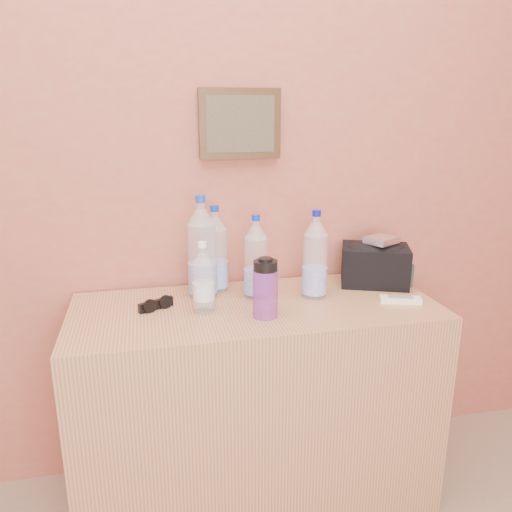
{
  "coord_description": "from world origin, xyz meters",
  "views": [
    {
      "loc": [
        -0.18,
        0.13,
        1.44
      ],
      "look_at": [
        0.18,
        1.71,
        0.97
      ],
      "focal_mm": 35.0,
      "sensor_mm": 36.0,
      "label": 1
    }
  ],
  "objects_px": {
    "pet_large_a": "(202,253)",
    "pet_large_c": "(256,261)",
    "pet_small": "(203,282)",
    "nalgene_bottle": "(265,288)",
    "pet_large_b": "(216,253)",
    "dresser": "(256,405)",
    "toiletry_bag": "(375,263)",
    "ac_remote": "(400,300)",
    "foil_packet": "(381,240)",
    "pet_large_d": "(315,259)",
    "sunglasses": "(156,305)"
  },
  "relations": [
    {
      "from": "pet_large_a",
      "to": "pet_large_c",
      "type": "relative_size",
      "value": 1.23
    },
    {
      "from": "pet_small",
      "to": "nalgene_bottle",
      "type": "bearing_deg",
      "value": -24.49
    },
    {
      "from": "pet_large_a",
      "to": "pet_large_b",
      "type": "relative_size",
      "value": 1.15
    },
    {
      "from": "dresser",
      "to": "nalgene_bottle",
      "type": "distance_m",
      "value": 0.51
    },
    {
      "from": "pet_large_a",
      "to": "toiletry_bag",
      "type": "relative_size",
      "value": 1.48
    },
    {
      "from": "pet_large_c",
      "to": "ac_remote",
      "type": "distance_m",
      "value": 0.53
    },
    {
      "from": "pet_large_a",
      "to": "pet_small",
      "type": "distance_m",
      "value": 0.16
    },
    {
      "from": "pet_large_b",
      "to": "pet_large_c",
      "type": "relative_size",
      "value": 1.06
    },
    {
      "from": "foil_packet",
      "to": "pet_large_c",
      "type": "bearing_deg",
      "value": -178.81
    },
    {
      "from": "pet_large_d",
      "to": "pet_large_c",
      "type": "bearing_deg",
      "value": 167.28
    },
    {
      "from": "sunglasses",
      "to": "foil_packet",
      "type": "distance_m",
      "value": 0.87
    },
    {
      "from": "nalgene_bottle",
      "to": "toiletry_bag",
      "type": "height_order",
      "value": "nalgene_bottle"
    },
    {
      "from": "dresser",
      "to": "sunglasses",
      "type": "relative_size",
      "value": 9.91
    },
    {
      "from": "pet_large_b",
      "to": "pet_small",
      "type": "height_order",
      "value": "pet_large_b"
    },
    {
      "from": "pet_large_d",
      "to": "pet_small",
      "type": "xyz_separation_m",
      "value": [
        -0.41,
        -0.06,
        -0.03
      ]
    },
    {
      "from": "dresser",
      "to": "toiletry_bag",
      "type": "relative_size",
      "value": 5.05
    },
    {
      "from": "sunglasses",
      "to": "ac_remote",
      "type": "relative_size",
      "value": 0.9
    },
    {
      "from": "toiletry_bag",
      "to": "pet_large_d",
      "type": "bearing_deg",
      "value": -141.99
    },
    {
      "from": "pet_small",
      "to": "ac_remote",
      "type": "bearing_deg",
      "value": -5.7
    },
    {
      "from": "pet_large_a",
      "to": "nalgene_bottle",
      "type": "xyz_separation_m",
      "value": [
        0.18,
        -0.24,
        -0.07
      ]
    },
    {
      "from": "pet_small",
      "to": "foil_packet",
      "type": "xyz_separation_m",
      "value": [
        0.69,
        0.11,
        0.08
      ]
    },
    {
      "from": "pet_small",
      "to": "pet_large_b",
      "type": "bearing_deg",
      "value": 71.06
    },
    {
      "from": "nalgene_bottle",
      "to": "sunglasses",
      "type": "height_order",
      "value": "nalgene_bottle"
    },
    {
      "from": "foil_packet",
      "to": "dresser",
      "type": "bearing_deg",
      "value": -169.34
    },
    {
      "from": "nalgene_bottle",
      "to": "toiletry_bag",
      "type": "distance_m",
      "value": 0.54
    },
    {
      "from": "ac_remote",
      "to": "foil_packet",
      "type": "relative_size",
      "value": 1.29
    },
    {
      "from": "pet_large_c",
      "to": "ac_remote",
      "type": "xyz_separation_m",
      "value": [
        0.49,
        -0.17,
        -0.12
      ]
    },
    {
      "from": "pet_large_a",
      "to": "pet_large_d",
      "type": "bearing_deg",
      "value": -13.08
    },
    {
      "from": "pet_large_c",
      "to": "foil_packet",
      "type": "relative_size",
      "value": 2.75
    },
    {
      "from": "sunglasses",
      "to": "nalgene_bottle",
      "type": "bearing_deg",
      "value": -50.27
    },
    {
      "from": "pet_large_a",
      "to": "sunglasses",
      "type": "relative_size",
      "value": 2.9
    },
    {
      "from": "pet_large_c",
      "to": "pet_small",
      "type": "bearing_deg",
      "value": -152.79
    },
    {
      "from": "pet_large_d",
      "to": "pet_large_b",
      "type": "bearing_deg",
      "value": 155.94
    },
    {
      "from": "pet_large_c",
      "to": "pet_large_d",
      "type": "height_order",
      "value": "pet_large_d"
    },
    {
      "from": "pet_large_d",
      "to": "ac_remote",
      "type": "height_order",
      "value": "pet_large_d"
    },
    {
      "from": "pet_large_d",
      "to": "toiletry_bag",
      "type": "xyz_separation_m",
      "value": [
        0.28,
        0.08,
        -0.06
      ]
    },
    {
      "from": "foil_packet",
      "to": "ac_remote",
      "type": "bearing_deg",
      "value": -91.23
    },
    {
      "from": "pet_small",
      "to": "sunglasses",
      "type": "height_order",
      "value": "pet_small"
    },
    {
      "from": "nalgene_bottle",
      "to": "sunglasses",
      "type": "bearing_deg",
      "value": 157.64
    },
    {
      "from": "foil_packet",
      "to": "nalgene_bottle",
      "type": "bearing_deg",
      "value": -158.17
    },
    {
      "from": "pet_large_d",
      "to": "pet_large_a",
      "type": "bearing_deg",
      "value": 166.92
    },
    {
      "from": "dresser",
      "to": "pet_large_d",
      "type": "bearing_deg",
      "value": 9.78
    },
    {
      "from": "sunglasses",
      "to": "toiletry_bag",
      "type": "bearing_deg",
      "value": -22.37
    },
    {
      "from": "pet_large_a",
      "to": "sunglasses",
      "type": "bearing_deg",
      "value": -152.05
    },
    {
      "from": "pet_small",
      "to": "ac_remote",
      "type": "relative_size",
      "value": 1.7
    },
    {
      "from": "ac_remote",
      "to": "foil_packet",
      "type": "xyz_separation_m",
      "value": [
        0.0,
        0.18,
        0.17
      ]
    },
    {
      "from": "pet_large_a",
      "to": "toiletry_bag",
      "type": "bearing_deg",
      "value": -0.88
    },
    {
      "from": "pet_large_a",
      "to": "sunglasses",
      "type": "distance_m",
      "value": 0.25
    },
    {
      "from": "sunglasses",
      "to": "ac_remote",
      "type": "bearing_deg",
      "value": -36.34
    },
    {
      "from": "pet_small",
      "to": "toiletry_bag",
      "type": "relative_size",
      "value": 0.96
    }
  ]
}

